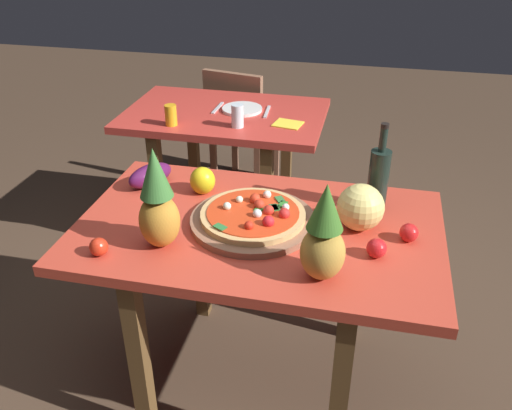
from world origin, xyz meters
The scene contains 21 objects.
ground_plane centered at (0.00, 0.00, 0.00)m, with size 10.00×10.00×0.00m, color #4C3828.
display_table centered at (0.00, 0.00, 0.68)m, with size 1.31×0.81×0.77m.
background_table centered at (-0.43, 1.10, 0.65)m, with size 1.08×0.70×0.77m.
dining_chair centered at (-0.50, 1.68, 0.48)m, with size 0.47×0.47×0.85m.
pizza_board centered at (-0.02, 0.01, 0.79)m, with size 0.45×0.45×0.03m, color #8B5B43.
pizza centered at (-0.02, 0.01, 0.81)m, with size 0.38×0.38×0.06m.
wine_bottle centered at (0.40, 0.22, 0.90)m, with size 0.08×0.08×0.34m.
pineapple_left centered at (-0.29, -0.19, 0.93)m, with size 0.14×0.14×0.36m.
pineapple_right centered at (0.26, -0.25, 0.92)m, with size 0.14×0.14×0.33m.
melon centered at (0.35, 0.06, 0.86)m, with size 0.17×0.17×0.17m, color #E5D376.
bell_pepper centered at (-0.27, 0.20, 0.82)m, with size 0.10×0.10×0.11m, color yellow.
eggplant centered at (-0.50, 0.21, 0.82)m, with size 0.20×0.09×0.09m, color #501647.
tomato_by_bottle centered at (0.42, -0.10, 0.81)m, with size 0.07×0.07×0.07m, color red.
tomato_at_corner centered at (-0.47, -0.29, 0.81)m, with size 0.06×0.06×0.06m, color red.
tomato_beside_pepper centered at (0.52, 0.02, 0.81)m, with size 0.06×0.06×0.06m, color red.
drinking_glass_juice centered at (-0.65, 0.85, 0.83)m, with size 0.06×0.06×0.11m, color orange.
drinking_glass_water centered at (-0.31, 0.90, 0.83)m, with size 0.06×0.06×0.12m, color silver.
dinner_plate centered at (-0.35, 1.14, 0.78)m, with size 0.22×0.22×0.02m, color white.
fork_utensil centered at (-0.49, 1.14, 0.78)m, with size 0.02×0.18×0.01m, color silver.
knife_utensil centered at (-0.21, 1.14, 0.78)m, with size 0.02×0.18×0.01m, color silver.
napkin_folded centered at (-0.06, 0.99, 0.78)m, with size 0.14×0.12×0.01m, color yellow.
Camera 1 is at (0.36, -1.62, 1.82)m, focal length 38.19 mm.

